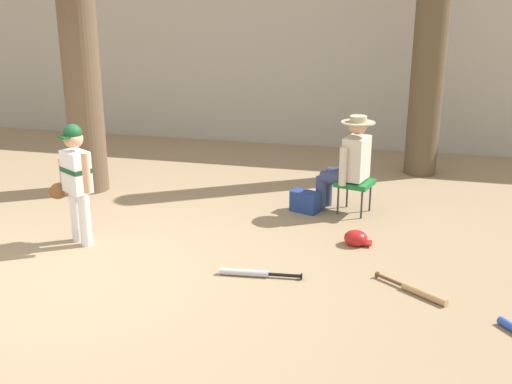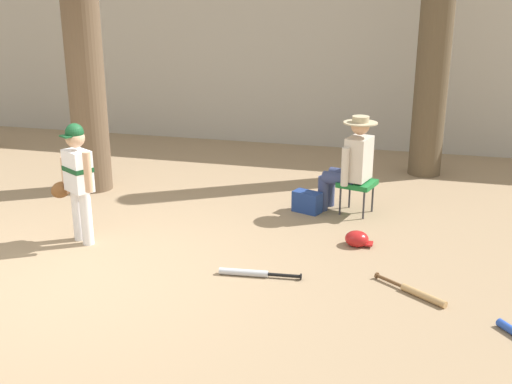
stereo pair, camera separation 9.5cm
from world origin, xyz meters
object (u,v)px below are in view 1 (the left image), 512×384
(young_ballplayer, at_px, (75,177))
(tree_behind_spectator, at_px, (431,39))
(tree_near_player, at_px, (76,13))
(bat_aluminum_silver, at_px, (251,273))
(handbag_beside_stool, at_px, (305,202))
(batting_helmet_red, at_px, (356,238))
(seated_spectator, at_px, (348,161))
(folding_stool, at_px, (355,184))
(bat_wood_tan, at_px, (418,292))

(young_ballplayer, bearing_deg, tree_behind_spectator, 45.78)
(tree_near_player, distance_m, bat_aluminum_silver, 4.18)
(young_ballplayer, height_order, handbag_beside_stool, young_ballplayer)
(bat_aluminum_silver, bearing_deg, tree_near_player, 143.06)
(tree_near_player, height_order, bat_aluminum_silver, tree_near_player)
(handbag_beside_stool, height_order, batting_helmet_red, handbag_beside_stool)
(tree_behind_spectator, relative_size, batting_helmet_red, 15.08)
(seated_spectator, distance_m, bat_aluminum_silver, 2.25)
(tree_near_player, relative_size, tree_behind_spectator, 1.22)
(tree_near_player, relative_size, batting_helmet_red, 18.44)
(batting_helmet_red, bearing_deg, bat_aluminum_silver, -131.56)
(tree_behind_spectator, bearing_deg, folding_stool, -111.62)
(bat_aluminum_silver, distance_m, batting_helmet_red, 1.36)
(tree_behind_spectator, bearing_deg, bat_aluminum_silver, -111.33)
(young_ballplayer, xyz_separation_m, batting_helmet_red, (2.89, 0.66, -0.67))
(handbag_beside_stool, bearing_deg, tree_behind_spectator, 56.74)
(seated_spectator, bearing_deg, tree_near_player, 179.26)
(young_ballplayer, height_order, seated_spectator, young_ballplayer)
(young_ballplayer, distance_m, handbag_beside_stool, 2.75)
(tree_behind_spectator, distance_m, seated_spectator, 2.50)
(tree_near_player, height_order, tree_behind_spectator, tree_near_player)
(tree_near_player, relative_size, young_ballplayer, 4.22)
(seated_spectator, relative_size, batting_helmet_red, 4.02)
(handbag_beside_stool, distance_m, batting_helmet_red, 1.15)
(seated_spectator, height_order, batting_helmet_red, seated_spectator)
(seated_spectator, xyz_separation_m, bat_aluminum_silver, (-0.69, -2.06, -0.61))
(tree_behind_spectator, xyz_separation_m, batting_helmet_red, (-0.66, -2.99, -1.87))
(folding_stool, height_order, batting_helmet_red, folding_stool)
(folding_stool, xyz_separation_m, handbag_beside_stool, (-0.59, -0.11, -0.23))
(handbag_beside_stool, relative_size, batting_helmet_red, 1.14)
(tree_near_player, relative_size, handbag_beside_stool, 16.19)
(batting_helmet_red, bearing_deg, seated_spectator, 101.80)
(folding_stool, bearing_deg, seated_spectator, 164.82)
(seated_spectator, distance_m, bat_wood_tan, 2.33)
(bat_aluminum_silver, bearing_deg, seated_spectator, 71.55)
(tree_behind_spectator, height_order, young_ballplayer, tree_behind_spectator)
(tree_near_player, bearing_deg, seated_spectator, -0.74)
(young_ballplayer, height_order, batting_helmet_red, young_ballplayer)
(young_ballplayer, xyz_separation_m, seated_spectator, (2.67, 1.70, -0.10))
(young_ballplayer, relative_size, bat_aluminum_silver, 1.64)
(bat_wood_tan, bearing_deg, batting_helmet_red, 122.36)
(tree_behind_spectator, height_order, seated_spectator, tree_behind_spectator)
(tree_near_player, bearing_deg, tree_behind_spectator, 23.59)
(tree_near_player, distance_m, handbag_beside_stool, 3.71)
(tree_behind_spectator, height_order, folding_stool, tree_behind_spectator)
(tree_near_player, distance_m, folding_stool, 4.08)
(batting_helmet_red, bearing_deg, handbag_beside_stool, 128.24)
(tree_behind_spectator, bearing_deg, tree_near_player, -156.41)
(folding_stool, bearing_deg, young_ballplayer, -148.85)
(seated_spectator, distance_m, handbag_beside_stool, 0.72)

